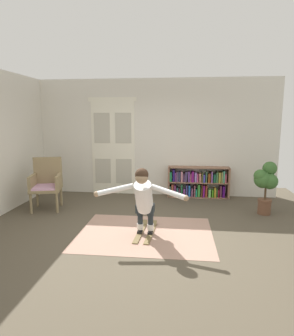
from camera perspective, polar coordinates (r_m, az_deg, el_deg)
The scene contains 9 objects.
ground_plane at distance 5.11m, azimuth -0.89°, elevation -12.54°, with size 7.20×7.20×0.00m, color #4F4637.
back_wall at distance 7.33m, azimuth 1.66°, elevation 5.97°, with size 6.00×0.10×2.90m, color silver.
double_door at distance 7.46m, azimuth -6.70°, elevation 4.28°, with size 1.22×0.05×2.45m.
rug at distance 5.06m, azimuth -0.32°, elevation -12.76°, with size 2.26×1.73×0.01m, color #A47E6C.
bookshelf at distance 7.27m, azimuth 9.96°, elevation -2.96°, with size 1.49×0.30×0.76m.
wicker_chair at distance 6.58m, azimuth -19.18°, elevation -2.66°, with size 0.72×0.72×1.10m.
potted_plant at distance 6.30m, azimuth 22.31°, elevation -2.57°, with size 0.48×0.38×1.08m.
skis_pair at distance 5.08m, azimuth -0.26°, elevation -12.42°, with size 0.32×0.94×0.07m.
person_skier at distance 4.67m, azimuth -0.70°, elevation -5.58°, with size 1.47×0.65×1.12m.
Camera 1 is at (0.60, -4.69, 1.95)m, focal length 30.95 mm.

